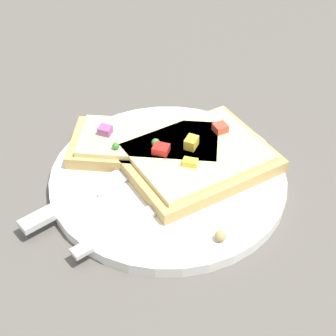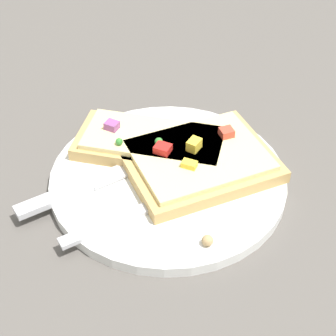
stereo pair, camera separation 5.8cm
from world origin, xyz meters
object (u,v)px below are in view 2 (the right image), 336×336
at_px(knife, 98,181).
at_px(plate, 168,179).
at_px(fork, 166,200).
at_px(pizza_slice_corner, 154,143).
at_px(pizza_slice_main, 199,161).

bearing_deg(knife, plate, -22.86).
distance_m(plate, fork, 0.04).
height_order(fork, knife, knife).
xyz_separation_m(knife, pizza_slice_corner, (0.07, 0.03, 0.01)).
bearing_deg(pizza_slice_main, fork, -147.72).
bearing_deg(fork, plate, 56.17).
relative_size(fork, knife, 0.96).
bearing_deg(pizza_slice_corner, knife, 56.11).
xyz_separation_m(fork, pizza_slice_corner, (0.02, 0.08, 0.01)).
height_order(plate, fork, fork).
distance_m(knife, pizza_slice_corner, 0.08).
height_order(plate, pizza_slice_main, pizza_slice_main).
bearing_deg(plate, fork, -113.99).
bearing_deg(plate, pizza_slice_corner, 89.45).
relative_size(knife, pizza_slice_corner, 1.15).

